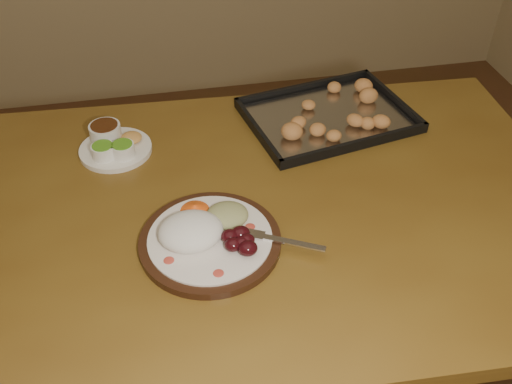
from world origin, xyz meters
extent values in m
cube|color=brown|center=(0.25, 0.22, 0.73)|extent=(1.54, 0.97, 0.04)
cylinder|color=#4E3517|center=(0.95, 0.57, 0.35)|extent=(0.07, 0.07, 0.71)
cylinder|color=black|center=(0.18, 0.12, 0.76)|extent=(0.28, 0.28, 0.02)
cylinder|color=silver|center=(0.18, 0.12, 0.77)|extent=(0.25, 0.25, 0.01)
ellipsoid|color=#B8392C|center=(0.10, 0.08, 0.77)|extent=(0.02, 0.02, 0.00)
ellipsoid|color=#B8392C|center=(0.19, 0.03, 0.77)|extent=(0.02, 0.02, 0.00)
ellipsoid|color=#B8392C|center=(0.27, 0.14, 0.77)|extent=(0.02, 0.02, 0.00)
ellipsoid|color=#B8392C|center=(0.11, 0.17, 0.77)|extent=(0.02, 0.02, 0.00)
ellipsoid|color=white|center=(0.15, 0.13, 0.79)|extent=(0.16, 0.15, 0.06)
ellipsoid|color=#3F0911|center=(0.22, 0.08, 0.79)|extent=(0.04, 0.03, 0.03)
ellipsoid|color=#3F0911|center=(0.25, 0.09, 0.79)|extent=(0.04, 0.03, 0.03)
ellipsoid|color=#3F0911|center=(0.24, 0.11, 0.79)|extent=(0.04, 0.03, 0.03)
ellipsoid|color=#3F0911|center=(0.25, 0.06, 0.79)|extent=(0.04, 0.03, 0.03)
ellipsoid|color=#3F0911|center=(0.22, 0.10, 0.79)|extent=(0.04, 0.03, 0.03)
ellipsoid|color=#3F0911|center=(0.24, 0.08, 0.79)|extent=(0.04, 0.03, 0.03)
ellipsoid|color=tan|center=(0.23, 0.17, 0.78)|extent=(0.11, 0.11, 0.04)
cone|color=#F95816|center=(0.16, 0.20, 0.78)|extent=(0.07, 0.07, 0.03)
cube|color=silver|center=(0.34, 0.07, 0.77)|extent=(0.13, 0.07, 0.00)
cube|color=silver|center=(0.27, 0.11, 0.78)|extent=(0.04, 0.04, 0.00)
cylinder|color=silver|center=(0.25, 0.11, 0.78)|extent=(0.03, 0.02, 0.00)
cylinder|color=silver|center=(0.25, 0.12, 0.78)|extent=(0.03, 0.02, 0.00)
cylinder|color=silver|center=(0.25, 0.12, 0.78)|extent=(0.03, 0.02, 0.00)
cylinder|color=silver|center=(0.26, 0.13, 0.78)|extent=(0.03, 0.02, 0.00)
cylinder|color=silver|center=(0.00, 0.47, 0.76)|extent=(0.17, 0.17, 0.01)
cylinder|color=white|center=(-0.02, 0.44, 0.78)|extent=(0.05, 0.05, 0.03)
cylinder|color=#4C911D|center=(-0.02, 0.44, 0.80)|extent=(0.05, 0.05, 0.00)
cylinder|color=white|center=(0.02, 0.44, 0.78)|extent=(0.05, 0.05, 0.03)
cylinder|color=#4C911D|center=(0.02, 0.44, 0.80)|extent=(0.05, 0.05, 0.00)
cylinder|color=silver|center=(-0.02, 0.51, 0.78)|extent=(0.08, 0.08, 0.04)
cylinder|color=#3A1B0A|center=(-0.02, 0.51, 0.81)|extent=(0.06, 0.06, 0.00)
ellipsoid|color=#D78A4C|center=(0.04, 0.49, 0.77)|extent=(0.05, 0.05, 0.02)
cube|color=black|center=(0.54, 0.51, 0.75)|extent=(0.46, 0.37, 0.01)
cube|color=black|center=(0.51, 0.65, 0.77)|extent=(0.40, 0.09, 0.02)
cube|color=black|center=(0.57, 0.37, 0.77)|extent=(0.40, 0.09, 0.02)
cube|color=black|center=(0.74, 0.55, 0.77)|extent=(0.07, 0.29, 0.02)
cube|color=black|center=(0.35, 0.47, 0.77)|extent=(0.07, 0.29, 0.02)
cube|color=silver|center=(0.54, 0.51, 0.76)|extent=(0.42, 0.34, 0.00)
ellipsoid|color=#D28149|center=(0.59, 0.52, 0.78)|extent=(0.04, 0.04, 0.03)
ellipsoid|color=#D28149|center=(0.62, 0.56, 0.78)|extent=(0.06, 0.06, 0.03)
ellipsoid|color=#D28149|center=(0.55, 0.59, 0.78)|extent=(0.06, 0.06, 0.03)
ellipsoid|color=#D28149|center=(0.52, 0.55, 0.78)|extent=(0.05, 0.05, 0.03)
ellipsoid|color=#D28149|center=(0.47, 0.55, 0.78)|extent=(0.06, 0.06, 0.03)
ellipsoid|color=#D28149|center=(0.49, 0.51, 0.78)|extent=(0.06, 0.05, 0.03)
ellipsoid|color=#D28149|center=(0.45, 0.47, 0.78)|extent=(0.06, 0.05, 0.03)
ellipsoid|color=#D28149|center=(0.51, 0.43, 0.78)|extent=(0.06, 0.06, 0.03)
ellipsoid|color=#D28149|center=(0.53, 0.46, 0.78)|extent=(0.05, 0.05, 0.03)
ellipsoid|color=#D28149|center=(0.59, 0.45, 0.78)|extent=(0.06, 0.06, 0.03)
ellipsoid|color=#D28149|center=(0.59, 0.50, 0.78)|extent=(0.06, 0.06, 0.03)
camera|label=1|loc=(0.12, -0.67, 1.57)|focal=40.00mm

